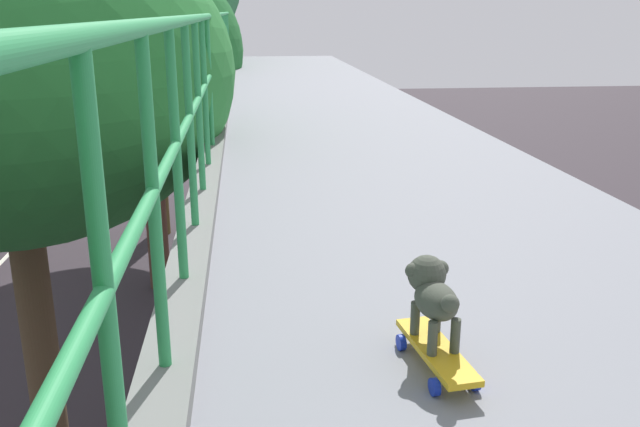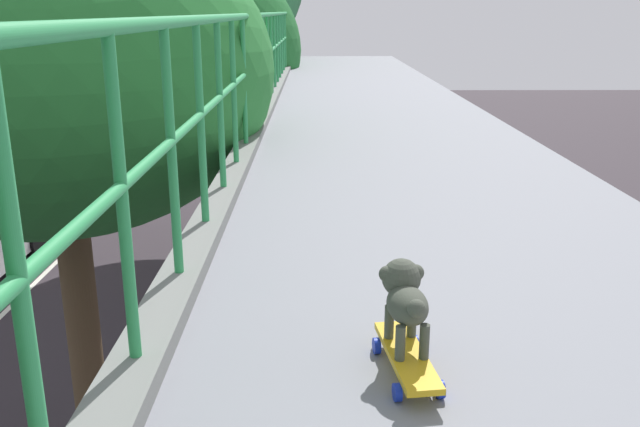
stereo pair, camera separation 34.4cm
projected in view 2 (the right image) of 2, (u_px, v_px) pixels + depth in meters
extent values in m
cube|color=black|center=(508.00, 340.00, 2.72)|extent=(2.90, 0.06, 0.00)
cylinder|color=#2F9A54|center=(21.00, 305.00, 1.48)|extent=(0.04, 0.04, 1.14)
cylinder|color=#2F9A54|center=(122.00, 203.00, 2.26)|extent=(0.04, 0.04, 1.14)
cylinder|color=#2F9A54|center=(172.00, 154.00, 3.04)|extent=(0.04, 0.04, 1.14)
cylinder|color=#2F9A54|center=(201.00, 125.00, 3.81)|extent=(0.04, 0.04, 1.14)
cylinder|color=#2F9A54|center=(220.00, 106.00, 4.59)|extent=(0.04, 0.04, 1.14)
cylinder|color=#2F9A54|center=(234.00, 92.00, 5.37)|extent=(0.04, 0.04, 1.14)
cylinder|color=#2F9A54|center=(244.00, 82.00, 6.15)|extent=(0.04, 0.04, 1.14)
cylinder|color=#2F9A54|center=(252.00, 74.00, 6.92)|extent=(0.04, 0.04, 1.14)
cylinder|color=#2F9A54|center=(258.00, 67.00, 7.70)|extent=(0.04, 0.04, 1.14)
cylinder|color=#2F9A54|center=(264.00, 62.00, 8.48)|extent=(0.04, 0.04, 1.14)
cylinder|color=#2F9A54|center=(268.00, 58.00, 9.26)|extent=(0.04, 0.04, 1.14)
cylinder|color=#2F9A54|center=(271.00, 54.00, 10.03)|extent=(0.04, 0.04, 1.14)
cylinder|color=#2F9A54|center=(275.00, 51.00, 10.81)|extent=(0.04, 0.04, 1.14)
cylinder|color=#2F9A54|center=(277.00, 48.00, 11.59)|extent=(0.04, 0.04, 1.14)
cylinder|color=#2F9A54|center=(280.00, 46.00, 12.37)|extent=(0.04, 0.04, 1.14)
cylinder|color=#2F9A54|center=(282.00, 44.00, 13.14)|extent=(0.04, 0.04, 1.14)
cylinder|color=#2F9A54|center=(284.00, 42.00, 13.92)|extent=(0.04, 0.04, 1.14)
cylinder|color=#2F9A54|center=(285.00, 40.00, 14.70)|extent=(0.04, 0.04, 1.14)
cylinder|color=#2F9A54|center=(287.00, 39.00, 15.48)|extent=(0.04, 0.04, 1.14)
cylinder|color=#2F9A54|center=(288.00, 38.00, 16.25)|extent=(0.04, 0.04, 1.14)
cylinder|color=#2F9A54|center=(289.00, 36.00, 17.03)|extent=(0.04, 0.04, 1.14)
cylinder|color=#2F9A54|center=(290.00, 35.00, 17.81)|extent=(0.04, 0.04, 1.14)
cube|color=white|center=(33.00, 167.00, 21.92)|extent=(2.33, 11.35, 3.23)
cube|color=black|center=(31.00, 150.00, 21.76)|extent=(2.35, 10.44, 0.70)
cylinder|color=black|center=(108.00, 180.00, 26.14)|extent=(0.28, 0.96, 0.96)
cylinder|color=black|center=(50.00, 180.00, 26.13)|extent=(0.28, 0.96, 0.96)
cylinder|color=black|center=(35.00, 240.00, 19.35)|extent=(0.28, 0.96, 0.96)
cylinder|color=brown|center=(90.00, 386.00, 8.08)|extent=(0.38, 0.38, 4.94)
ellipsoid|color=#2A7C34|center=(54.00, 71.00, 7.00)|extent=(4.59, 4.59, 3.44)
cylinder|color=#4D3025|center=(211.00, 196.00, 16.94)|extent=(0.52, 0.52, 4.65)
ellipsoid|color=#20662C|center=(204.00, 50.00, 15.90)|extent=(4.59, 4.59, 4.24)
cylinder|color=#504020|center=(216.00, 134.00, 20.94)|extent=(0.58, 0.58, 6.24)
cube|color=gold|center=(407.00, 355.00, 2.44)|extent=(0.19, 0.53, 0.02)
cylinder|color=#142CBE|center=(414.00, 343.00, 2.62)|extent=(0.03, 0.07, 0.06)
cylinder|color=#142CBE|center=(377.00, 346.00, 2.60)|extent=(0.03, 0.07, 0.06)
cylinder|color=#142CBE|center=(440.00, 389.00, 2.30)|extent=(0.03, 0.07, 0.06)
cylinder|color=#142CBE|center=(397.00, 392.00, 2.29)|extent=(0.03, 0.07, 0.06)
cylinder|color=#474C40|center=(412.00, 320.00, 2.54)|extent=(0.04, 0.04, 0.13)
cylinder|color=#474C40|center=(389.00, 322.00, 2.53)|extent=(0.04, 0.04, 0.13)
cylinder|color=#474C40|center=(424.00, 342.00, 2.38)|extent=(0.04, 0.04, 0.13)
cylinder|color=#474C40|center=(400.00, 343.00, 2.37)|extent=(0.04, 0.04, 0.13)
ellipsoid|color=#474C40|center=(407.00, 305.00, 2.42)|extent=(0.17, 0.24, 0.13)
sphere|color=#474C40|center=(401.00, 278.00, 2.50)|extent=(0.15, 0.15, 0.15)
ellipsoid|color=#454742|center=(397.00, 274.00, 2.56)|extent=(0.06, 0.07, 0.04)
sphere|color=#474C40|center=(416.00, 273.00, 2.50)|extent=(0.06, 0.06, 0.06)
sphere|color=#474C40|center=(387.00, 274.00, 2.49)|extent=(0.06, 0.06, 0.06)
sphere|color=#474C40|center=(417.00, 309.00, 2.30)|extent=(0.07, 0.07, 0.07)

